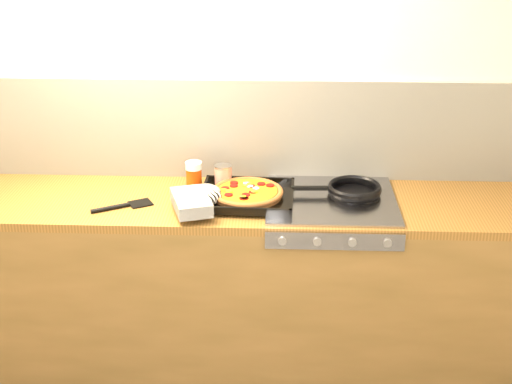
{
  "coord_description": "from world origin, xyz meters",
  "views": [
    {
      "loc": [
        0.23,
        -1.95,
        2.25
      ],
      "look_at": [
        0.1,
        1.08,
        0.95
      ],
      "focal_mm": 50.0,
      "sensor_mm": 36.0,
      "label": 1
    }
  ],
  "objects_px": {
    "pizza_on_tray": "(232,195)",
    "frying_pan": "(353,190)",
    "juice_glass": "(194,175)",
    "tomato_can": "(223,177)"
  },
  "relations": [
    {
      "from": "pizza_on_tray",
      "to": "juice_glass",
      "type": "relative_size",
      "value": 4.29
    },
    {
      "from": "pizza_on_tray",
      "to": "frying_pan",
      "type": "bearing_deg",
      "value": 10.3
    },
    {
      "from": "pizza_on_tray",
      "to": "juice_glass",
      "type": "height_order",
      "value": "juice_glass"
    },
    {
      "from": "frying_pan",
      "to": "tomato_can",
      "type": "height_order",
      "value": "tomato_can"
    },
    {
      "from": "pizza_on_tray",
      "to": "juice_glass",
      "type": "bearing_deg",
      "value": 136.72
    },
    {
      "from": "frying_pan",
      "to": "tomato_can",
      "type": "bearing_deg",
      "value": 172.09
    },
    {
      "from": "frying_pan",
      "to": "tomato_can",
      "type": "xyz_separation_m",
      "value": [
        -0.62,
        0.09,
        0.02
      ]
    },
    {
      "from": "pizza_on_tray",
      "to": "frying_pan",
      "type": "xyz_separation_m",
      "value": [
        0.56,
        0.1,
        -0.01
      ]
    },
    {
      "from": "pizza_on_tray",
      "to": "tomato_can",
      "type": "xyz_separation_m",
      "value": [
        -0.06,
        0.19,
        0.01
      ]
    },
    {
      "from": "pizza_on_tray",
      "to": "tomato_can",
      "type": "relative_size",
      "value": 4.83
    }
  ]
}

